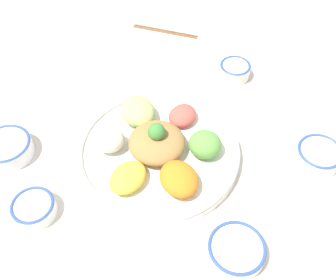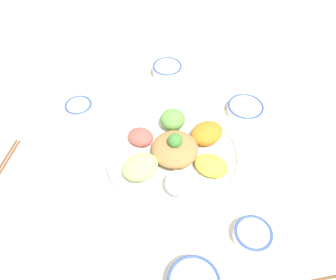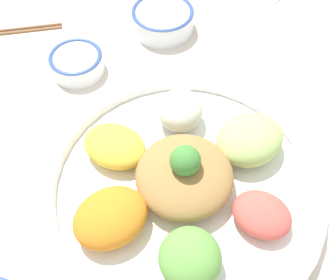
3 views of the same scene
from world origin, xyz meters
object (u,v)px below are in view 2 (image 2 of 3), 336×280
Objects in this scene: salad_platter at (175,153)px; chopsticks_pair_far at (329,280)px; sauce_bowl_red at (167,70)px; sauce_bowl_dark at (253,235)px; sauce_bowl_far at (245,109)px; rice_bowl_blue at (79,108)px; chopsticks_pair_near at (0,169)px.

salad_platter is 2.00× the size of chopsticks_pair_far.
sauce_bowl_red is at bearing -73.58° from chopsticks_pair_far.
sauce_bowl_dark is 0.43m from sauce_bowl_far.
rice_bowl_blue reaches higher than sauce_bowl_dark.
sauce_bowl_dark reaches higher than chopsticks_pair_far.
sauce_bowl_red is 0.63m from chopsticks_pair_near.
sauce_bowl_red is at bearing -64.83° from salad_platter.
rice_bowl_blue is at bearing 56.47° from sauce_bowl_red.
salad_platter is at bearing -30.63° from sauce_bowl_dark.
sauce_bowl_far is at bearing -119.04° from salad_platter.
sauce_bowl_far is at bearing 164.78° from sauce_bowl_red.
salad_platter is at bearing 170.85° from rice_bowl_blue.
rice_bowl_blue is (0.19, 0.28, 0.00)m from sauce_bowl_red.
sauce_bowl_red is at bearing -123.53° from rice_bowl_blue.
sauce_bowl_dark is 0.71m from chopsticks_pair_near.
chopsticks_pair_far is (-0.18, 0.03, -0.02)m from sauce_bowl_dark.
chopsticks_pair_near is 0.89m from chopsticks_pair_far.
chopsticks_pair_near is at bearing -30.36° from chopsticks_pair_far.
sauce_bowl_far is (-0.30, 0.08, -0.01)m from sauce_bowl_red.
chopsticks_pair_far is at bearing 169.83° from sauce_bowl_dark.
sauce_bowl_red and rice_bowl_blue have the same top height.
sauce_bowl_red is at bearing -49.71° from sauce_bowl_dark.
sauce_bowl_dark reaches higher than sauce_bowl_far.
chopsticks_pair_near is at bearing 5.22° from sauce_bowl_dark.
chopsticks_pair_near is at bearing 70.77° from rice_bowl_blue.
rice_bowl_blue is 0.29m from chopsticks_pair_near.
rice_bowl_blue is 0.94× the size of sauce_bowl_dark.
sauce_bowl_red is at bearing 142.10° from chopsticks_pair_near.
chopsticks_pair_near is (0.44, 0.22, -0.02)m from salad_platter.
sauce_bowl_red is 0.80m from chopsticks_pair_far.
rice_bowl_blue is 0.75× the size of sauce_bowl_far.
rice_bowl_blue is 0.64m from sauce_bowl_dark.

